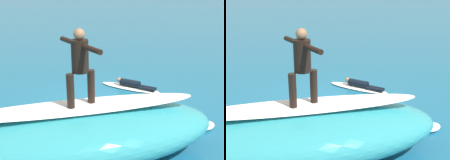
{
  "view_description": "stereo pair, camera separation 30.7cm",
  "coord_description": "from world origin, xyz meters",
  "views": [
    {
      "loc": [
        1.22,
        9.5,
        4.16
      ],
      "look_at": [
        -0.38,
        0.7,
        1.14
      ],
      "focal_mm": 51.43,
      "sensor_mm": 36.0,
      "label": 1
    },
    {
      "loc": [
        0.91,
        9.55,
        4.16
      ],
      "look_at": [
        -0.38,
        0.7,
        1.14
      ],
      "focal_mm": 51.43,
      "sensor_mm": 36.0,
      "label": 2
    }
  ],
  "objects": [
    {
      "name": "surfboard_riding",
      "position": [
        0.71,
        2.91,
        1.31
      ],
      "size": [
        2.09,
        1.33,
        0.07
      ],
      "primitive_type": "ellipsoid",
      "rotation": [
        0.0,
        0.0,
        0.43
      ],
      "color": "#EAE5C6",
      "rests_on": "wave_crest"
    },
    {
      "name": "surfer_paddling",
      "position": [
        -1.56,
        -1.44,
        0.2
      ],
      "size": [
        1.32,
        1.14,
        0.28
      ],
      "rotation": [
        0.0,
        0.0,
        -0.69
      ],
      "color": "black",
      "rests_on": "surfboard_paddling"
    },
    {
      "name": "surfer_riding",
      "position": [
        0.71,
        2.91,
        2.34
      ],
      "size": [
        0.77,
        1.53,
        1.72
      ],
      "rotation": [
        0.0,
        0.0,
        0.43
      ],
      "color": "black",
      "rests_on": "surfboard_riding"
    },
    {
      "name": "foam_patch_near",
      "position": [
        -2.79,
        2.04,
        0.09
      ],
      "size": [
        0.74,
        0.67,
        0.17
      ],
      "primitive_type": "ellipsoid",
      "rotation": [
        0.0,
        0.0,
        0.56
      ],
      "color": "white",
      "rests_on": "ground_plane"
    },
    {
      "name": "ground_plane",
      "position": [
        0.0,
        0.0,
        0.0
      ],
      "size": [
        120.0,
        120.0,
        0.0
      ],
      "primitive_type": "plane",
      "color": "#196084"
    },
    {
      "name": "surfboard_paddling",
      "position": [
        -1.47,
        -1.51,
        0.04
      ],
      "size": [
        2.18,
        1.94,
        0.08
      ],
      "primitive_type": "ellipsoid",
      "rotation": [
        0.0,
        0.0,
        -0.69
      ],
      "color": "silver",
      "rests_on": "ground_plane"
    },
    {
      "name": "foam_patch_mid",
      "position": [
        1.22,
        2.86,
        0.05
      ],
      "size": [
        1.43,
        1.44,
        0.09
      ],
      "primitive_type": "ellipsoid",
      "rotation": [
        0.0,
        0.0,
        0.83
      ],
      "color": "white",
      "rests_on": "ground_plane"
    },
    {
      "name": "wave_crest",
      "position": [
        0.78,
        2.92,
        0.64
      ],
      "size": [
        6.69,
        3.2,
        1.27
      ],
      "primitive_type": "ellipsoid",
      "rotation": [
        0.0,
        0.0,
        0.08
      ],
      "color": "teal",
      "rests_on": "ground_plane"
    },
    {
      "name": "wave_foam_lip",
      "position": [
        0.78,
        2.92,
        1.31
      ],
      "size": [
        5.58,
        1.39,
        0.08
      ],
      "primitive_type": "ellipsoid",
      "rotation": [
        0.0,
        0.0,
        0.08
      ],
      "color": "white",
      "rests_on": "wave_crest"
    }
  ]
}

